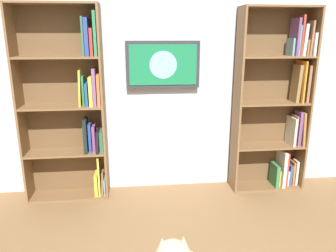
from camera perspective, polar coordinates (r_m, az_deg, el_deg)
wall_back at (r=3.58m, az=0.11°, el=9.77°), size 4.52×0.06×2.70m
bookshelf_left at (r=3.81m, az=18.86°, el=3.38°), size 0.81×0.28×2.00m
bookshelf_right at (r=3.51m, az=-16.48°, el=3.57°), size 0.86×0.28×2.02m
wall_mounted_tv at (r=3.49m, az=-0.90°, el=10.71°), size 0.78×0.07×0.49m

